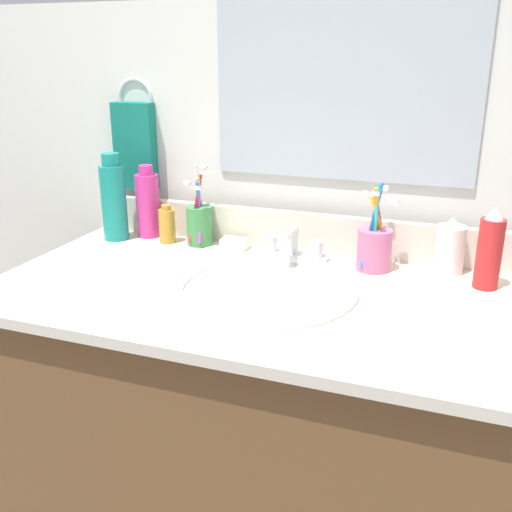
# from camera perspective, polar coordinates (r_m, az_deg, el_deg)

# --- Properties ---
(vanity_cabinet) EXTENTS (1.03, 0.52, 0.71)m
(vanity_cabinet) POSITION_cam_1_polar(r_m,az_deg,el_deg) (1.37, -0.32, -17.88)
(vanity_cabinet) COLOR brown
(vanity_cabinet) RESTS_ON ground_plane
(countertop) EXTENTS (1.07, 0.57, 0.02)m
(countertop) POSITION_cam_1_polar(r_m,az_deg,el_deg) (1.19, -0.35, -3.65)
(countertop) COLOR beige
(countertop) RESTS_ON vanity_cabinet
(backsplash) EXTENTS (1.07, 0.02, 0.09)m
(backsplash) POSITION_cam_1_polar(r_m,az_deg,el_deg) (1.41, 3.53, 2.53)
(backsplash) COLOR beige
(backsplash) RESTS_ON countertop
(back_wall) EXTENTS (2.17, 0.04, 1.30)m
(back_wall) POSITION_cam_1_polar(r_m,az_deg,el_deg) (1.51, 4.11, -1.46)
(back_wall) COLOR silver
(back_wall) RESTS_ON ground_plane
(mirror_panel) EXTENTS (0.60, 0.01, 0.56)m
(mirror_panel) POSITION_cam_1_polar(r_m,az_deg,el_deg) (1.36, 8.67, 19.06)
(mirror_panel) COLOR #B2BCC6
(towel_ring) EXTENTS (0.10, 0.01, 0.10)m
(towel_ring) POSITION_cam_1_polar(r_m,az_deg,el_deg) (1.57, -11.68, 14.87)
(towel_ring) COLOR silver
(hand_towel) EXTENTS (0.11, 0.04, 0.22)m
(hand_towel) POSITION_cam_1_polar(r_m,az_deg,el_deg) (1.57, -11.73, 10.44)
(hand_towel) COLOR #147260
(sink_basin) EXTENTS (0.38, 0.38, 0.11)m
(sink_basin) POSITION_cam_1_polar(r_m,az_deg,el_deg) (1.18, 0.82, -4.66)
(sink_basin) COLOR white
(sink_basin) RESTS_ON countertop
(faucet) EXTENTS (0.16, 0.10, 0.08)m
(faucet) POSITION_cam_1_polar(r_m,az_deg,el_deg) (1.34, 3.60, 0.80)
(faucet) COLOR silver
(faucet) RESTS_ON countertop
(bottle_soap_pink) EXTENTS (0.06, 0.06, 0.18)m
(bottle_soap_pink) POSITION_cam_1_polar(r_m,az_deg,el_deg) (1.52, -10.51, 5.01)
(bottle_soap_pink) COLOR #D8338C
(bottle_soap_pink) RESTS_ON countertop
(bottle_spray_red) EXTENTS (0.05, 0.05, 0.17)m
(bottle_spray_red) POSITION_cam_1_polar(r_m,az_deg,el_deg) (1.25, 21.81, 0.47)
(bottle_spray_red) COLOR red
(bottle_spray_red) RESTS_ON countertop
(bottle_oil_amber) EXTENTS (0.04, 0.04, 0.10)m
(bottle_oil_amber) POSITION_cam_1_polar(r_m,az_deg,el_deg) (1.47, -8.67, 2.99)
(bottle_oil_amber) COLOR gold
(bottle_oil_amber) RESTS_ON countertop
(bottle_lotion_white) EXTENTS (0.06, 0.06, 0.12)m
(bottle_lotion_white) POSITION_cam_1_polar(r_m,az_deg,el_deg) (1.31, 18.36, 0.75)
(bottle_lotion_white) COLOR white
(bottle_lotion_white) RESTS_ON countertop
(bottle_mouthwash_teal) EXTENTS (0.06, 0.06, 0.22)m
(bottle_mouthwash_teal) POSITION_cam_1_polar(r_m,az_deg,el_deg) (1.51, -13.71, 5.34)
(bottle_mouthwash_teal) COLOR teal
(bottle_mouthwash_teal) RESTS_ON countertop
(cup_green) EXTENTS (0.06, 0.09, 0.20)m
(cup_green) POSITION_cam_1_polar(r_m,az_deg,el_deg) (1.44, -5.55, 3.29)
(cup_green) COLOR #3F8C47
(cup_green) RESTS_ON countertop
(cup_pink) EXTENTS (0.08, 0.10, 0.19)m
(cup_pink) POSITION_cam_1_polar(r_m,az_deg,el_deg) (1.29, 11.49, 0.96)
(cup_pink) COLOR #D16693
(cup_pink) RESTS_ON countertop
(soap_bar) EXTENTS (0.06, 0.04, 0.02)m
(soap_bar) POSITION_cam_1_polar(r_m,az_deg,el_deg) (1.42, -2.07, 1.22)
(soap_bar) COLOR white
(soap_bar) RESTS_ON countertop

